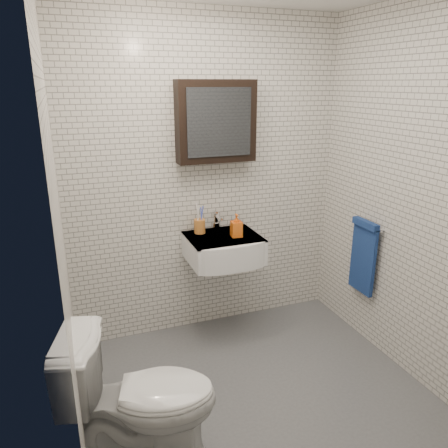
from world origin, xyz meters
TOP-DOWN VIEW (x-y plane):
  - ground at (0.00, 0.00)m, footprint 2.20×2.00m
  - room_shell at (0.00, 0.00)m, footprint 2.22×2.02m
  - washbasin at (0.05, 0.73)m, footprint 0.55×0.50m
  - faucet at (0.05, 0.93)m, footprint 0.06×0.20m
  - mirror_cabinet at (0.05, 0.93)m, footprint 0.60×0.15m
  - towel_rail at (1.04, 0.35)m, footprint 0.09×0.30m
  - toothbrush_cup at (-0.10, 0.91)m, footprint 0.10×0.10m
  - soap_bottle at (0.14, 0.73)m, footprint 0.09×0.09m
  - toilet at (-0.80, -0.27)m, footprint 0.87×0.64m

SIDE VIEW (x-z plane):
  - ground at x=0.00m, z-range 0.00..0.01m
  - toilet at x=-0.80m, z-range 0.00..0.80m
  - towel_rail at x=1.04m, z-range 0.43..1.01m
  - washbasin at x=0.05m, z-range 0.66..0.86m
  - toothbrush_cup at x=-0.10m, z-range 0.79..1.03m
  - faucet at x=0.05m, z-range 0.84..0.99m
  - soap_bottle at x=0.14m, z-range 0.85..1.03m
  - room_shell at x=0.00m, z-range 0.21..2.72m
  - mirror_cabinet at x=0.05m, z-range 1.40..2.00m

